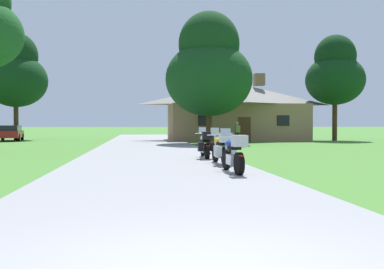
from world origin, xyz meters
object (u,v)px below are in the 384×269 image
(tree_left_far, at_px, (16,73))
(motorcycle_yellow_second_in_row, at_px, (222,149))
(bystander_olive_shirt_near_lodge, at_px, (237,131))
(tree_right_of_lodge, at_px, (335,73))
(tree_by_lodge_front, at_px, (209,69))
(parked_red_suv_far_left, at_px, (10,132))
(motorcycle_blue_nearest_to_camera, at_px, (234,154))
(motorcycle_white_farthest_in_row, at_px, (206,145))

(tree_left_far, bearing_deg, motorcycle_yellow_second_in_row, -62.36)
(bystander_olive_shirt_near_lodge, relative_size, tree_left_far, 0.16)
(motorcycle_yellow_second_in_row, height_order, tree_right_of_lodge, tree_right_of_lodge)
(tree_by_lodge_front, distance_m, parked_red_suv_far_left, 19.32)
(motorcycle_blue_nearest_to_camera, xyz_separation_m, tree_by_lodge_front, (2.46, 19.83, 5.05))
(tree_right_of_lodge, bearing_deg, tree_by_lodge_front, -155.97)
(tree_left_far, height_order, parked_red_suv_far_left, tree_left_far)
(motorcycle_yellow_second_in_row, bearing_deg, tree_right_of_lodge, 52.83)
(tree_right_of_lodge, height_order, tree_by_lodge_front, tree_by_lodge_front)
(motorcycle_yellow_second_in_row, distance_m, bystander_olive_shirt_near_lodge, 18.59)
(parked_red_suv_far_left, bearing_deg, motorcycle_white_farthest_in_row, -65.94)
(motorcycle_yellow_second_in_row, relative_size, parked_red_suv_far_left, 0.43)
(motorcycle_blue_nearest_to_camera, bearing_deg, motorcycle_white_farthest_in_row, 86.75)
(motorcycle_yellow_second_in_row, distance_m, tree_right_of_lodge, 27.71)
(tree_left_far, distance_m, tree_right_of_lodge, 29.84)
(motorcycle_blue_nearest_to_camera, height_order, bystander_olive_shirt_near_lodge, bystander_olive_shirt_near_lodge)
(tree_left_far, bearing_deg, tree_right_of_lodge, -9.79)
(bystander_olive_shirt_near_lodge, height_order, tree_by_lodge_front, tree_by_lodge_front)
(motorcycle_blue_nearest_to_camera, height_order, motorcycle_white_farthest_in_row, same)
(motorcycle_yellow_second_in_row, relative_size, bystander_olive_shirt_near_lodge, 1.24)
(tree_left_far, bearing_deg, motorcycle_white_farthest_in_row, -59.93)
(motorcycle_white_farthest_in_row, relative_size, bystander_olive_shirt_near_lodge, 1.24)
(motorcycle_yellow_second_in_row, xyz_separation_m, motorcycle_white_farthest_in_row, (-0.14, 2.91, 0.00))
(motorcycle_blue_nearest_to_camera, relative_size, tree_right_of_lodge, 0.22)
(motorcycle_yellow_second_in_row, distance_m, parked_red_suv_far_left, 29.27)
(motorcycle_yellow_second_in_row, relative_size, tree_left_far, 0.20)
(bystander_olive_shirt_near_lodge, relative_size, tree_right_of_lodge, 0.17)
(motorcycle_blue_nearest_to_camera, bearing_deg, tree_right_of_lodge, 56.47)
(motorcycle_white_farthest_in_row, xyz_separation_m, bystander_olive_shirt_near_lodge, (4.80, 15.08, 0.34))
(motorcycle_white_farthest_in_row, xyz_separation_m, tree_left_far, (-14.41, 24.88, 5.74))
(tree_left_far, xyz_separation_m, tree_right_of_lodge, (29.41, -5.07, -0.18))
(motorcycle_yellow_second_in_row, height_order, motorcycle_white_farthest_in_row, same)
(bystander_olive_shirt_near_lodge, distance_m, tree_by_lodge_front, 5.35)
(bystander_olive_shirt_near_lodge, bearing_deg, motorcycle_white_farthest_in_row, 51.89)
(motorcycle_white_farthest_in_row, xyz_separation_m, tree_by_lodge_front, (2.43, 14.20, 5.06))
(bystander_olive_shirt_near_lodge, relative_size, parked_red_suv_far_left, 0.35)
(tree_by_lodge_front, bearing_deg, tree_right_of_lodge, 24.03)
(motorcycle_yellow_second_in_row, relative_size, tree_right_of_lodge, 0.22)
(parked_red_suv_far_left, bearing_deg, motorcycle_blue_nearest_to_camera, -71.46)
(motorcycle_white_farthest_in_row, bearing_deg, motorcycle_blue_nearest_to_camera, -89.30)
(tree_right_of_lodge, distance_m, parked_red_suv_far_left, 29.91)
(tree_left_far, relative_size, parked_red_suv_far_left, 2.12)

